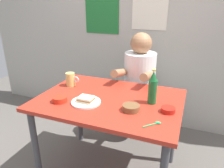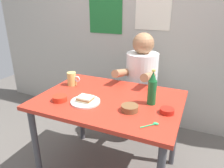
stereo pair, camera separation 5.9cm
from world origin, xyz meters
name	(u,v)px [view 1 (the left image)]	position (x,y,z in m)	size (l,w,h in m)	color
wall_back	(145,15)	(0.00, 1.05, 1.30)	(4.40, 0.09, 2.60)	#ADA89E
dining_table	(110,109)	(0.00, 0.00, 0.65)	(1.10, 0.80, 0.74)	#B72D1E
stool	(138,109)	(0.08, 0.63, 0.35)	(0.34, 0.34, 0.45)	#4C4C51
person_seated	(139,73)	(0.08, 0.62, 0.77)	(0.33, 0.56, 0.72)	white
plate_orange	(86,102)	(-0.13, -0.14, 0.75)	(0.22, 0.22, 0.01)	silver
sandwich	(86,99)	(-0.13, -0.14, 0.77)	(0.11, 0.09, 0.04)	beige
beer_mug	(71,79)	(-0.42, 0.11, 0.80)	(0.13, 0.08, 0.12)	#D1BC66
beer_bottle	(153,88)	(0.32, 0.04, 0.86)	(0.06, 0.06, 0.26)	#19602D
condiment_bowl_brown	(131,108)	(0.21, -0.13, 0.76)	(0.12, 0.12, 0.04)	brown
sambal_bowl_red	(168,110)	(0.45, -0.06, 0.76)	(0.10, 0.10, 0.03)	#B21E14
sauce_bowl_chili	(60,99)	(-0.32, -0.20, 0.76)	(0.11, 0.11, 0.04)	red
spoon	(155,124)	(0.40, -0.25, 0.75)	(0.10, 0.09, 0.01)	#26A559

